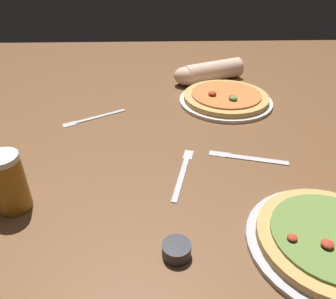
{
  "coord_description": "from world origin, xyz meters",
  "views": [
    {
      "loc": [
        -0.02,
        -0.76,
        0.51
      ],
      "look_at": [
        0.0,
        0.0,
        0.02
      ],
      "focal_mm": 35.2,
      "sensor_mm": 36.0,
      "label": 1
    }
  ],
  "objects": [
    {
      "name": "beer_mug_dark",
      "position": [
        -0.35,
        -0.2,
        0.07
      ],
      "size": [
        0.12,
        0.07,
        0.14
      ],
      "color": "#9E6619",
      "rests_on": "ground_plane"
    },
    {
      "name": "knife_right",
      "position": [
        0.22,
        -0.02,
        0.0
      ],
      "size": [
        0.21,
        0.08,
        0.01
      ],
      "color": "silver",
      "rests_on": "ground_plane"
    },
    {
      "name": "diner_arm",
      "position": [
        0.18,
        0.56,
        0.04
      ],
      "size": [
        0.3,
        0.18,
        0.08
      ],
      "color": "beige",
      "rests_on": "ground_plane"
    },
    {
      "name": "fork_spare",
      "position": [
        0.04,
        -0.08,
        0.0
      ],
      "size": [
        0.07,
        0.23,
        0.01
      ],
      "color": "silver",
      "rests_on": "ground_plane"
    },
    {
      "name": "ramekin_butter",
      "position": [
        0.01,
        -0.34,
        0.01
      ],
      "size": [
        0.06,
        0.06,
        0.03
      ],
      "primitive_type": "cylinder",
      "color": "#333338",
      "rests_on": "ground_plane"
    },
    {
      "name": "fork_left",
      "position": [
        -0.24,
        0.23,
        0.0
      ],
      "size": [
        0.2,
        0.13,
        0.01
      ],
      "color": "silver",
      "rests_on": "ground_plane"
    },
    {
      "name": "pizza_plate_near",
      "position": [
        0.31,
        -0.33,
        0.02
      ],
      "size": [
        0.32,
        0.32,
        0.05
      ],
      "color": "#B2B2B7",
      "rests_on": "ground_plane"
    },
    {
      "name": "ground_plane",
      "position": [
        0.0,
        0.0,
        -0.01
      ],
      "size": [
        2.4,
        2.4,
        0.03
      ],
      "primitive_type": "cube",
      "color": "brown"
    },
    {
      "name": "pizza_plate_far",
      "position": [
        0.22,
        0.34,
        0.02
      ],
      "size": [
        0.34,
        0.34,
        0.05
      ],
      "color": "silver",
      "rests_on": "ground_plane"
    }
  ]
}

